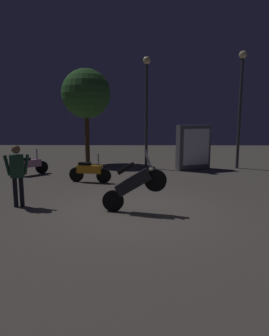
% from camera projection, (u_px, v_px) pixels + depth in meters
% --- Properties ---
extents(ground_plane, '(40.00, 40.00, 0.00)m').
position_uv_depth(ground_plane, '(131.00, 211.00, 7.91)').
color(ground_plane, '#605951').
extents(motorcycle_black_foreground, '(1.65, 0.45, 1.63)m').
position_uv_depth(motorcycle_black_foreground, '(134.00, 184.00, 7.69)').
color(motorcycle_black_foreground, black).
rests_on(motorcycle_black_foreground, ground_plane).
extents(motorcycle_pink_parked_left, '(1.27, 1.22, 1.11)m').
position_uv_depth(motorcycle_pink_parked_left, '(29.00, 165.00, 12.92)').
color(motorcycle_pink_parked_left, black).
rests_on(motorcycle_pink_parked_left, ground_plane).
extents(motorcycle_orange_parked_right, '(1.64, 0.50, 1.11)m').
position_uv_depth(motorcycle_orange_parked_right, '(90.00, 171.00, 11.44)').
color(motorcycle_orange_parked_right, black).
rests_on(motorcycle_orange_parked_right, ground_plane).
extents(person_rider_beside, '(0.65, 0.35, 1.70)m').
position_uv_depth(person_rider_beside, '(17.00, 170.00, 8.17)').
color(person_rider_beside, black).
rests_on(person_rider_beside, ground_plane).
extents(streetlamp_near, '(0.36, 0.36, 5.50)m').
position_uv_depth(streetlamp_near, '(241.00, 96.00, 14.27)').
color(streetlamp_near, '#38383D').
rests_on(streetlamp_near, ground_plane).
extents(streetlamp_far, '(0.36, 0.36, 5.25)m').
position_uv_depth(streetlamp_far, '(147.00, 99.00, 14.32)').
color(streetlamp_far, '#38383D').
rests_on(streetlamp_far, ground_plane).
extents(tree_left_bg, '(2.55, 2.55, 4.96)m').
position_uv_depth(tree_left_bg, '(86.00, 94.00, 15.72)').
color(tree_left_bg, '#4C331E').
rests_on(tree_left_bg, ground_plane).
extents(kiosk_billboard, '(1.67, 1.04, 2.10)m').
position_uv_depth(kiosk_billboard, '(193.00, 147.00, 14.33)').
color(kiosk_billboard, '#595960').
rests_on(kiosk_billboard, ground_plane).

